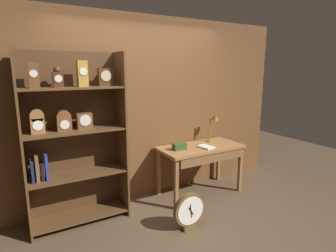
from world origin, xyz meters
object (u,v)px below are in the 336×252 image
workbench (201,152)px  open_repair_manual (206,147)px  desk_lamp (214,122)px  toolbox_small (179,146)px  round_clock_large (189,211)px  bookshelf (73,138)px

workbench → open_repair_manual: size_ratio=5.71×
desk_lamp → toolbox_small: (-0.71, -0.11, -0.27)m
workbench → toolbox_small: size_ratio=6.47×
open_repair_manual → round_clock_large: (-0.70, -0.62, -0.53)m
workbench → desk_lamp: bearing=22.8°
bookshelf → toolbox_small: bearing=-4.3°
bookshelf → round_clock_large: (1.10, -0.84, -0.84)m
toolbox_small → round_clock_large: 0.97m
toolbox_small → open_repair_manual: size_ratio=0.88×
workbench → round_clock_large: size_ratio=2.80×
bookshelf → desk_lamp: bookshelf is taller
workbench → toolbox_small: toolbox_small is taller
workbench → round_clock_large: bearing=-134.3°
toolbox_small → desk_lamp: bearing=9.2°
workbench → open_repair_manual: (0.02, -0.08, 0.10)m
toolbox_small → open_repair_manual: bearing=-15.7°
desk_lamp → open_repair_manual: bearing=-144.9°
workbench → desk_lamp: 0.55m
desk_lamp → round_clock_large: bearing=-140.4°
round_clock_large → bookshelf: bearing=142.8°
desk_lamp → open_repair_manual: desk_lamp is taller
toolbox_small → open_repair_manual: toolbox_small is taller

